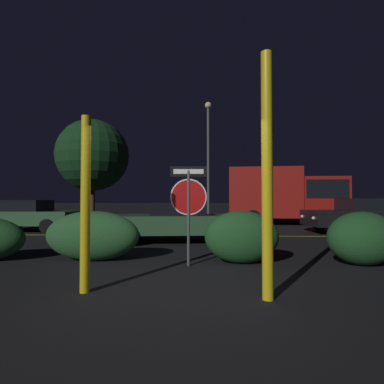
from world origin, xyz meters
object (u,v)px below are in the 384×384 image
(hedge_bush_1, at_px, (93,236))
(passing_car_2, at_px, (174,221))
(stop_sign, at_px, (188,197))
(tree_0, at_px, (93,155))
(delivery_truck, at_px, (286,194))
(hedge_bush_3, at_px, (362,238))
(yellow_pole_left, at_px, (85,204))
(street_lamp, at_px, (208,150))
(yellow_pole_right, at_px, (267,175))
(passing_car_1, at_px, (30,216))
(passing_car_3, at_px, (363,216))
(hedge_bush_2, at_px, (241,237))

(hedge_bush_1, bearing_deg, passing_car_2, 63.41)
(stop_sign, xyz_separation_m, passing_car_2, (-0.67, 3.54, -0.78))
(hedge_bush_1, xyz_separation_m, tree_0, (-5.01, 13.06, 3.82))
(delivery_truck, bearing_deg, hedge_bush_3, -2.63)
(hedge_bush_1, distance_m, passing_car_2, 3.46)
(stop_sign, bearing_deg, yellow_pole_left, -130.60)
(street_lamp, xyz_separation_m, tree_0, (-7.76, 2.50, 0.14))
(stop_sign, relative_size, hedge_bush_3, 1.44)
(stop_sign, bearing_deg, delivery_truck, 62.78)
(yellow_pole_right, relative_size, passing_car_1, 0.84)
(passing_car_3, relative_size, delivery_truck, 0.73)
(passing_car_3, height_order, street_lamp, street_lamp)
(yellow_pole_right, height_order, passing_car_3, yellow_pole_right)
(hedge_bush_1, distance_m, street_lamp, 11.52)
(stop_sign, distance_m, hedge_bush_1, 2.42)
(passing_car_1, bearing_deg, hedge_bush_3, 62.26)
(yellow_pole_right, bearing_deg, delivery_truck, 74.02)
(hedge_bush_1, xyz_separation_m, delivery_truck, (7.15, 10.49, 1.15))
(hedge_bush_2, xyz_separation_m, passing_car_1, (-8.46, 6.23, 0.12))
(yellow_pole_left, height_order, yellow_pole_right, yellow_pole_right)
(yellow_pole_left, bearing_deg, hedge_bush_1, 108.37)
(hedge_bush_3, bearing_deg, passing_car_1, 150.17)
(passing_car_1, relative_size, passing_car_2, 0.92)
(hedge_bush_1, bearing_deg, tree_0, 111.01)
(hedge_bush_3, distance_m, passing_car_1, 12.68)
(yellow_pole_left, height_order, hedge_bush_3, yellow_pole_left)
(hedge_bush_3, height_order, street_lamp, street_lamp)
(stop_sign, height_order, hedge_bush_3, stop_sign)
(hedge_bush_3, xyz_separation_m, street_lamp, (-3.14, 10.79, 3.68))
(yellow_pole_right, relative_size, passing_car_2, 0.77)
(hedge_bush_1, bearing_deg, stop_sign, -11.36)
(hedge_bush_3, bearing_deg, passing_car_2, 142.64)
(yellow_pole_right, distance_m, delivery_truck, 13.53)
(passing_car_3, distance_m, street_lamp, 8.56)
(yellow_pole_right, bearing_deg, passing_car_3, 56.45)
(yellow_pole_right, bearing_deg, tree_0, 118.45)
(hedge_bush_3, xyz_separation_m, passing_car_1, (-11.00, 6.31, 0.13))
(hedge_bush_1, distance_m, delivery_truck, 12.75)
(yellow_pole_right, relative_size, hedge_bush_3, 2.40)
(passing_car_1, xyz_separation_m, passing_car_2, (6.65, -2.99, -0.02))
(hedge_bush_3, bearing_deg, tree_0, 129.38)
(passing_car_3, bearing_deg, delivery_truck, 21.76)
(yellow_pole_right, bearing_deg, stop_sign, 120.34)
(yellow_pole_left, distance_m, hedge_bush_3, 5.58)
(hedge_bush_1, xyz_separation_m, passing_car_3, (9.16, 6.13, 0.16))
(hedge_bush_1, distance_m, passing_car_3, 11.03)
(yellow_pole_right, height_order, hedge_bush_1, yellow_pole_right)
(yellow_pole_right, xyz_separation_m, delivery_truck, (3.73, 13.01, -0.02))
(stop_sign, xyz_separation_m, passing_car_3, (6.95, 6.57, -0.72))
(hedge_bush_2, bearing_deg, passing_car_2, 119.16)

